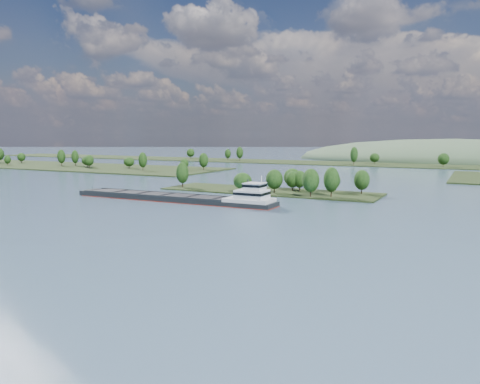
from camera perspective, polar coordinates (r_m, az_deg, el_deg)
The scene contains 6 objects.
ground at distance 161.80m, azimuth -5.03°, elevation -2.28°, with size 1800.00×1800.00×0.00m, color #3C4F68.
tree_island at distance 210.78m, azimuth 4.93°, elevation 0.87°, with size 100.00×30.69×13.52m.
left_bank at distance 418.43m, azimuth -21.62°, elevation 3.08°, with size 300.00×80.00×15.29m.
back_shoreline at distance 422.64m, azimuth 16.66°, elevation 3.27°, with size 900.00×60.00×16.56m.
hill_west at distance 516.30m, azimuth 24.39°, elevation 3.49°, with size 320.00×160.00×44.00m, color #3B5137.
cargo_barge at distance 184.27m, azimuth -6.78°, elevation -0.69°, with size 89.02×11.55×12.03m.
Camera 1 is at (85.26, -15.03, 26.02)m, focal length 35.00 mm.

